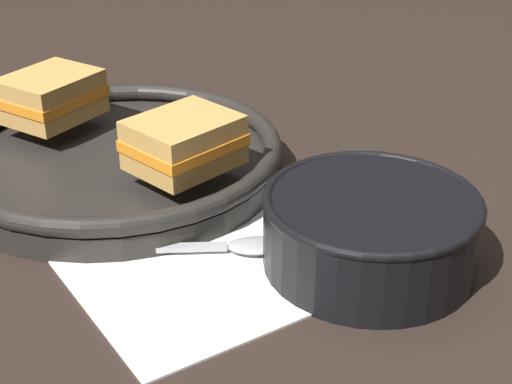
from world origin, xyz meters
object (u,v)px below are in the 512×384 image
skillet (115,158)px  sandwich_near_right (51,96)px  soup_bowl (371,227)px  spoon (231,246)px  sandwich_near_left (184,142)px

skillet → sandwich_near_right: size_ratio=3.24×
soup_bowl → skillet: 0.28m
spoon → sandwich_near_right: (-0.10, 0.26, 0.06)m
spoon → skillet: bearing=126.7°
spoon → sandwich_near_left: (-0.01, 0.09, 0.06)m
soup_bowl → spoon: (-0.10, 0.06, -0.03)m
spoon → skillet: skillet is taller
skillet → sandwich_near_left: sandwich_near_left is taller
soup_bowl → skillet: soup_bowl is taller
spoon → sandwich_near_left: size_ratio=1.34×
spoon → sandwich_near_left: bearing=114.5°
sandwich_near_left → sandwich_near_right: size_ratio=0.97×
spoon → skillet: (-0.06, 0.18, 0.01)m
sandwich_near_right → soup_bowl: bearing=-57.1°
sandwich_near_right → spoon: bearing=-68.0°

